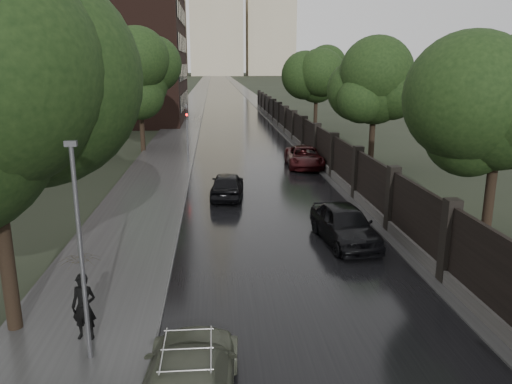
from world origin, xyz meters
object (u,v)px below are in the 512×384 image
hatchback_left (227,185)px  volga_sedan (188,382)px  tree_right_c (316,82)px  lamp_post (81,253)px  tree_left_far (140,83)px  tree_right_a (500,113)px  pedestrian_umbrella (81,272)px  tree_right_b (375,92)px  traffic_light (187,129)px  car_right_near (345,224)px  car_right_far (304,157)px

hatchback_left → volga_sedan: bearing=90.8°
tree_right_c → lamp_post: bearing=-108.5°
tree_right_c → tree_left_far: bearing=-147.2°
tree_right_a → volga_sedan: (-10.59, -8.34, -4.28)m
pedestrian_umbrella → tree_right_b: bearing=67.2°
tree_right_c → traffic_light: tree_right_c is taller
tree_right_b → car_right_near: (-5.14, -13.21, -4.21)m
volga_sedan → pedestrian_umbrella: bearing=-42.0°
tree_right_c → lamp_post: 40.67m
car_right_far → pedestrian_umbrella: pedestrian_umbrella is taller
tree_right_a → car_right_near: size_ratio=1.61×
traffic_light → pedestrian_umbrella: traffic_light is taller
tree_left_far → car_right_near: size_ratio=1.69×
tree_right_b → car_right_near: tree_right_b is taller
tree_right_a → traffic_light: 20.85m
tree_right_a → pedestrian_umbrella: 14.67m
tree_left_far → pedestrian_umbrella: bearing=-85.2°
tree_right_b → volga_sedan: size_ratio=1.53×
car_right_near → car_right_far: bearing=80.2°
tree_right_b → car_right_far: (-4.10, 1.24, -4.27)m
lamp_post → hatchback_left: (3.51, 14.32, -2.00)m
volga_sedan → pedestrian_umbrella: (-2.60, 2.68, 1.22)m
tree_right_a → car_right_far: bearing=105.1°
traffic_light → tree_right_c: bearing=51.8°
volga_sedan → car_right_near: bearing=-116.9°
tree_right_a → traffic_light: bearing=124.8°
car_right_far → lamp_post: bearing=-109.6°
tree_right_b → tree_right_c: 18.00m
tree_right_c → volga_sedan: tree_right_c is taller
pedestrian_umbrella → tree_left_far: bearing=105.9°
tree_left_far → lamp_post: (2.60, -28.50, -2.57)m
tree_right_c → hatchback_left: (-9.39, -24.18, -4.28)m
tree_right_a → lamp_post: tree_right_a is taller
tree_left_far → tree_right_b: bearing=-27.3°
lamp_post → car_right_far: size_ratio=1.05×
tree_right_a → lamp_post: 14.62m
tree_right_b → car_right_near: size_ratio=1.61×
tree_right_b → traffic_light: bearing=165.8°
tree_right_c → traffic_light: 19.26m
tree_right_a → traffic_light: tree_right_a is taller
tree_right_b → lamp_post: size_ratio=1.37×
traffic_light → car_right_far: 8.08m
hatchback_left → car_right_far: 9.11m
car_right_near → volga_sedan: bearing=-126.5°
tree_right_b → hatchback_left: tree_right_b is taller
tree_right_b → tree_right_c: size_ratio=1.00×
tree_right_c → pedestrian_umbrella: tree_right_c is taller
tree_left_far → tree_right_a: tree_left_far is taller
tree_left_far → car_right_far: bearing=-30.7°
hatchback_left → car_right_far: size_ratio=0.81×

